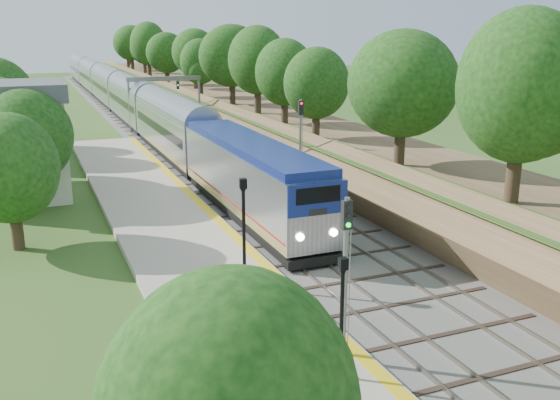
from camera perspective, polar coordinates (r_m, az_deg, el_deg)
name	(u,v)px	position (r m, az deg, el deg)	size (l,w,h in m)	color
ground	(440,372)	(23.11, 14.43, -14.98)	(320.00, 320.00, 0.00)	#2D4C19
trackbed	(154,125)	(77.89, -11.48, 6.75)	(9.50, 170.00, 0.28)	#4C4944
platform	(182,243)	(34.42, -8.93, -3.92)	(6.40, 68.00, 0.38)	#A59785
yellow_stripe	(232,233)	(35.07, -4.41, -3.07)	(0.55, 68.00, 0.01)	gold
embankment	(219,106)	(79.61, -5.59, 8.55)	(10.64, 170.00, 11.70)	brown
station_building	(3,141)	(46.30, -24.03, 4.93)	(8.60, 6.60, 8.00)	beige
signal_gantry	(164,89)	(72.53, -10.53, 9.96)	(8.40, 0.38, 6.20)	slate
trees_behind_platform	(54,157)	(37.03, -19.97, 3.68)	(7.82, 53.32, 7.21)	#332316
train	(120,96)	(89.30, -14.39, 9.17)	(3.17, 126.96, 4.66)	black
lamppost_mid	(341,325)	(20.60, 5.63, -11.35)	(0.42, 0.42, 4.20)	black
lamppost_far	(244,237)	(27.71, -3.31, -3.44)	(0.48, 0.48, 4.85)	black
signal_platform	(345,261)	(21.29, 6.00, -5.54)	(0.34, 0.27, 5.76)	slate
signal_farside	(300,133)	(46.06, 1.88, 6.13)	(0.35, 0.28, 6.38)	slate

